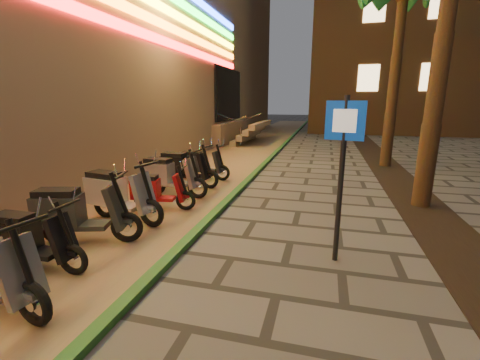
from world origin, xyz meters
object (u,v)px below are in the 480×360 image
(scooter_7, at_px, (75,213))
(scooter_11, at_px, (183,168))
(pedestrian_sign, at_px, (342,158))
(scooter_9, at_px, (155,191))
(scooter_10, at_px, (168,175))
(scooter_8, at_px, (116,194))
(scooter_12, at_px, (199,164))
(scooter_6, at_px, (28,239))

(scooter_7, height_order, scooter_11, scooter_7)
(pedestrian_sign, height_order, scooter_7, pedestrian_sign)
(scooter_9, xyz_separation_m, scooter_10, (-0.25, 1.10, 0.10))
(scooter_8, bearing_deg, scooter_11, 97.17)
(scooter_7, xyz_separation_m, scooter_8, (-0.00, 1.14, 0.02))
(scooter_7, bearing_deg, scooter_8, 73.41)
(scooter_8, xyz_separation_m, scooter_12, (0.27, 3.85, -0.08))
(scooter_6, distance_m, scooter_12, 5.92)
(scooter_8, distance_m, scooter_9, 0.93)
(scooter_10, bearing_deg, scooter_8, -90.40)
(pedestrian_sign, bearing_deg, scooter_7, -158.81)
(scooter_6, xyz_separation_m, scooter_7, (0.01, 0.92, 0.08))
(scooter_7, relative_size, scooter_12, 1.11)
(pedestrian_sign, distance_m, scooter_8, 4.49)
(scooter_10, distance_m, scooter_12, 1.93)
(scooter_6, height_order, scooter_10, scooter_10)
(scooter_9, relative_size, scooter_11, 0.82)
(scooter_6, distance_m, scooter_11, 4.97)
(scooter_6, height_order, scooter_9, scooter_6)
(scooter_10, relative_size, scooter_11, 1.01)
(scooter_7, relative_size, scooter_11, 1.00)
(scooter_11, bearing_deg, pedestrian_sign, -35.16)
(scooter_6, bearing_deg, scooter_11, 87.52)
(scooter_6, relative_size, scooter_12, 0.95)
(pedestrian_sign, relative_size, scooter_10, 1.39)
(pedestrian_sign, relative_size, scooter_9, 1.70)
(pedestrian_sign, xyz_separation_m, scooter_12, (-4.05, 4.49, -1.12))
(scooter_7, bearing_deg, scooter_12, 70.29)
(scooter_7, relative_size, scooter_9, 1.22)
(scooter_9, bearing_deg, scooter_11, 87.62)
(scooter_8, distance_m, scooter_11, 2.91)
(scooter_6, bearing_deg, scooter_9, 80.80)
(scooter_9, distance_m, scooter_11, 2.11)
(scooter_10, bearing_deg, scooter_9, -72.72)
(scooter_8, bearing_deg, scooter_12, 95.81)
(pedestrian_sign, distance_m, scooter_10, 5.00)
(scooter_6, bearing_deg, pedestrian_sign, 17.34)
(scooter_9, bearing_deg, pedestrian_sign, -30.55)
(pedestrian_sign, bearing_deg, scooter_12, 146.70)
(scooter_8, bearing_deg, pedestrian_sign, 1.43)
(scooter_8, bearing_deg, scooter_7, -80.15)
(scooter_7, height_order, scooter_10, scooter_7)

